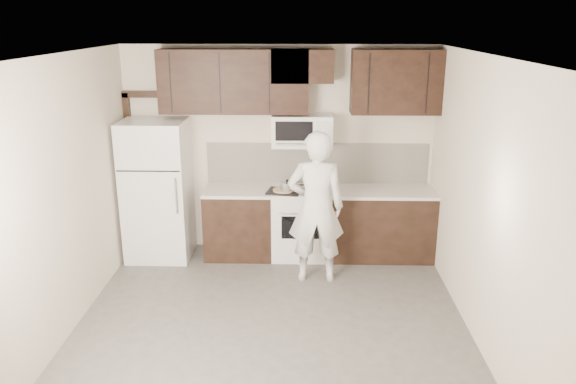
{
  "coord_description": "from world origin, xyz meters",
  "views": [
    {
      "loc": [
        0.3,
        -4.94,
        3.02
      ],
      "look_at": [
        0.15,
        0.9,
        1.2
      ],
      "focal_mm": 35.0,
      "sensor_mm": 36.0,
      "label": 1
    }
  ],
  "objects_px": {
    "refrigerator": "(158,190)",
    "person": "(316,207)",
    "stove": "(301,222)",
    "microwave": "(302,131)"
  },
  "relations": [
    {
      "from": "refrigerator",
      "to": "person",
      "type": "relative_size",
      "value": 0.99
    },
    {
      "from": "stove",
      "to": "microwave",
      "type": "distance_m",
      "value": 1.2
    },
    {
      "from": "stove",
      "to": "refrigerator",
      "type": "bearing_deg",
      "value": -178.49
    },
    {
      "from": "refrigerator",
      "to": "person",
      "type": "xyz_separation_m",
      "value": [
        2.02,
        -0.65,
        0.01
      ]
    },
    {
      "from": "stove",
      "to": "person",
      "type": "xyz_separation_m",
      "value": [
        0.17,
        -0.7,
        0.45
      ]
    },
    {
      "from": "stove",
      "to": "person",
      "type": "relative_size",
      "value": 0.52
    },
    {
      "from": "stove",
      "to": "person",
      "type": "bearing_deg",
      "value": -76.63
    },
    {
      "from": "microwave",
      "to": "person",
      "type": "bearing_deg",
      "value": -78.48
    },
    {
      "from": "stove",
      "to": "refrigerator",
      "type": "xyz_separation_m",
      "value": [
        -1.85,
        -0.05,
        0.44
      ]
    },
    {
      "from": "refrigerator",
      "to": "person",
      "type": "distance_m",
      "value": 2.12
    }
  ]
}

